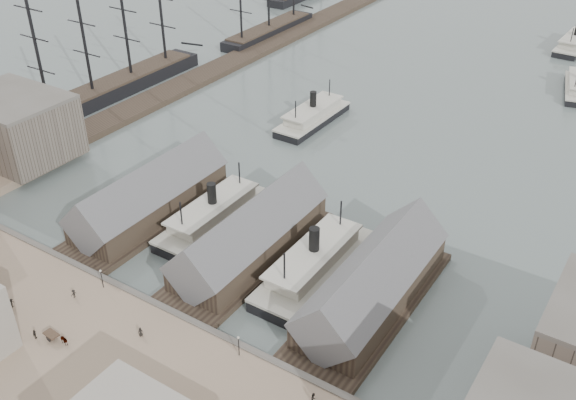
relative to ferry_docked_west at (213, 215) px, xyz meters
The scene contains 23 objects.
ground 25.30m from the ferry_docked_west, 58.92° to the right, with size 900.00×900.00×0.00m, color #556360.
quay 43.58m from the ferry_docked_west, 72.63° to the right, with size 180.00×30.00×2.00m, color #8D765F.
seawall 29.78m from the ferry_docked_west, 64.10° to the right, with size 180.00×1.20×2.30m, color #59544C.
west_wharf 95.81m from the ferry_docked_west, 125.04° to the left, with size 10.00×220.00×1.60m, color #2D231C.
ferry_shed_west 13.99m from the ferry_docked_west, 160.17° to the right, with size 14.00×42.00×12.60m.
ferry_shed_center 13.99m from the ferry_docked_west, 19.83° to the right, with size 14.00×42.00×12.60m.
ferry_shed_east 39.34m from the ferry_docked_west, ahead, with size 14.00×42.00×12.60m.
warehouse_west_back 57.49m from the ferry_docked_west, behind, with size 26.00×20.00×14.00m, color #60564C.
lamp_post_near_w 28.73m from the ferry_docked_west, 94.00° to the right, with size 0.44×0.44×3.92m.
lamp_post_near_e 40.07m from the ferry_docked_west, 45.57° to the right, with size 0.44×0.44×3.92m.
ferry_docked_west is the anchor object (origin of this frame).
ferry_docked_east 26.16m from the ferry_docked_west, ahead, with size 9.18×30.61×10.93m.
ferry_open_near 54.15m from the ferry_docked_west, 98.77° to the left, with size 8.52×27.48×9.78m.
ferry_open_far 161.64m from the ferry_docked_west, 76.57° to the left, with size 9.20×27.39×9.67m.
sailing_ship_near 78.73m from the ferry_docked_west, 150.94° to the left, with size 9.68×66.69×39.80m.
sailing_ship_mid 126.64m from the ferry_docked_west, 119.24° to the left, with size 8.42×48.65×34.62m.
horse_cart_center 42.02m from the ferry_docked_west, 86.46° to the right, with size 4.98×1.69×1.70m.
pedestrian_2 33.49m from the ferry_docked_west, 97.21° to the right, with size 1.06×0.61×1.63m, color black.
pedestrian_3 43.45m from the ferry_docked_west, 92.20° to the right, with size 0.99×0.41×1.69m, color black.
pedestrian_4 35.91m from the ferry_docked_west, 70.21° to the right, with size 0.82×0.53×1.68m, color black.
pedestrian_5 46.59m from the ferry_docked_west, 71.18° to the right, with size 0.59×0.43×1.63m, color black.
pedestrian_6 51.99m from the ferry_docked_west, 35.32° to the right, with size 0.86×0.67×1.76m, color black.
pedestrian_10 42.18m from the ferry_docked_west, 105.29° to the right, with size 1.11×0.64×1.73m, color black.
Camera 1 is at (60.51, -63.03, 75.43)m, focal length 40.00 mm.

